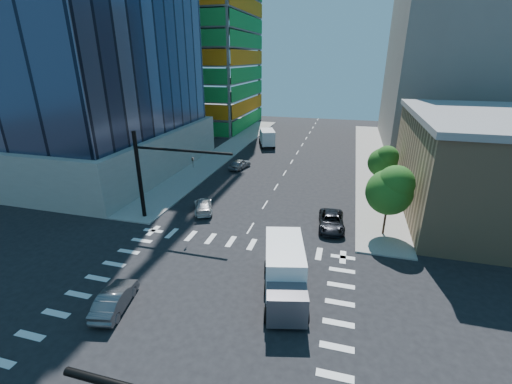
% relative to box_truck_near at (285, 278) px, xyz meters
% --- Properties ---
extents(ground, '(160.00, 160.00, 0.00)m').
position_rel_box_truck_near_xyz_m(ground, '(-5.17, -2.70, -1.55)').
color(ground, black).
rests_on(ground, ground).
extents(road_markings, '(20.00, 20.00, 0.01)m').
position_rel_box_truck_near_xyz_m(road_markings, '(-5.17, -2.70, -1.55)').
color(road_markings, silver).
rests_on(road_markings, ground).
extents(sidewalk_ne, '(5.00, 60.00, 0.15)m').
position_rel_box_truck_near_xyz_m(sidewalk_ne, '(7.33, 37.30, -1.48)').
color(sidewalk_ne, gray).
rests_on(sidewalk_ne, ground).
extents(sidewalk_nw, '(5.00, 60.00, 0.15)m').
position_rel_box_truck_near_xyz_m(sidewalk_nw, '(-17.67, 37.30, -1.48)').
color(sidewalk_nw, gray).
rests_on(sidewalk_nw, ground).
extents(construction_building, '(25.16, 34.50, 70.60)m').
position_rel_box_truck_near_xyz_m(construction_building, '(-32.58, 59.23, 23.06)').
color(construction_building, gray).
rests_on(construction_building, ground).
extents(bg_building_ne, '(24.00, 30.00, 28.00)m').
position_rel_box_truck_near_xyz_m(bg_building_ne, '(21.83, 52.30, 12.45)').
color(bg_building_ne, '#67615D').
rests_on(bg_building_ne, ground).
extents(signal_mast_nw, '(10.20, 0.40, 9.00)m').
position_rel_box_truck_near_xyz_m(signal_mast_nw, '(-15.17, 8.80, 3.94)').
color(signal_mast_nw, black).
rests_on(signal_mast_nw, sidewalk_nw).
extents(tree_south, '(4.16, 4.16, 6.82)m').
position_rel_box_truck_near_xyz_m(tree_south, '(7.46, 11.20, 3.14)').
color(tree_south, '#382316').
rests_on(tree_south, sidewalk_ne).
extents(tree_north, '(3.54, 3.52, 5.78)m').
position_rel_box_truck_near_xyz_m(tree_north, '(7.76, 23.20, 2.44)').
color(tree_north, '#382316').
rests_on(tree_north, sidewalk_ne).
extents(car_nb_far, '(2.86, 5.43, 1.46)m').
position_rel_box_truck_near_xyz_m(car_nb_far, '(2.49, 11.45, -0.82)').
color(car_nb_far, black).
rests_on(car_nb_far, ground).
extents(car_sb_near, '(3.61, 4.97, 1.34)m').
position_rel_box_truck_near_xyz_m(car_sb_near, '(-11.25, 11.80, -0.88)').
color(car_sb_near, silver).
rests_on(car_sb_near, ground).
extents(car_sb_mid, '(2.71, 4.67, 1.49)m').
position_rel_box_truck_near_xyz_m(car_sb_mid, '(-12.16, 27.60, -0.80)').
color(car_sb_mid, '#919398').
rests_on(car_sb_mid, ground).
extents(car_sb_cross, '(2.45, 4.70, 1.47)m').
position_rel_box_truck_near_xyz_m(car_sb_cross, '(-10.67, -4.18, -0.81)').
color(car_sb_cross, '#515257').
rests_on(car_sb_cross, ground).
extents(box_truck_near, '(4.33, 7.16, 3.50)m').
position_rel_box_truck_near_xyz_m(box_truck_near, '(0.00, 0.00, 0.00)').
color(box_truck_near, black).
rests_on(box_truck_near, ground).
extents(box_truck_far, '(4.46, 6.55, 3.17)m').
position_rel_box_truck_near_xyz_m(box_truck_far, '(-11.66, 42.90, -0.15)').
color(box_truck_far, black).
rests_on(box_truck_far, ground).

